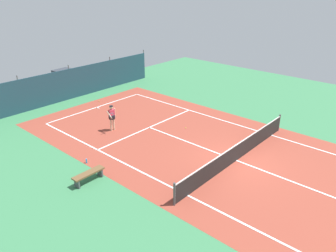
# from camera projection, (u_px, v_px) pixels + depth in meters

# --- Properties ---
(ground_plane) EXTENTS (36.00, 36.00, 0.00)m
(ground_plane) POSITION_uv_depth(u_px,v_px,m) (236.00, 161.00, 17.34)
(ground_plane) COLOR #387A4C
(court_surface) EXTENTS (11.02, 26.60, 0.01)m
(court_surface) POSITION_uv_depth(u_px,v_px,m) (236.00, 160.00, 17.33)
(court_surface) COLOR brown
(court_surface) RESTS_ON ground
(tennis_net) EXTENTS (10.12, 0.10, 1.10)m
(tennis_net) POSITION_uv_depth(u_px,v_px,m) (237.00, 152.00, 17.13)
(tennis_net) COLOR black
(tennis_net) RESTS_ON ground
(back_fence) EXTENTS (16.30, 0.98, 2.70)m
(back_fence) POSITION_uv_depth(u_px,v_px,m) (68.00, 89.00, 26.48)
(back_fence) COLOR #1E3D4C
(back_fence) RESTS_ON ground
(tennis_player) EXTENTS (0.76, 0.72, 1.64)m
(tennis_player) POSITION_uv_depth(u_px,v_px,m) (112.00, 116.00, 20.44)
(tennis_player) COLOR #D8AD8C
(tennis_player) RESTS_ON ground
(tennis_ball_near_player) EXTENTS (0.07, 0.07, 0.07)m
(tennis_ball_near_player) POSITION_uv_depth(u_px,v_px,m) (99.00, 101.00, 25.73)
(tennis_ball_near_player) COLOR #CCDB33
(tennis_ball_near_player) RESTS_ON ground
(tennis_ball_midcourt) EXTENTS (0.07, 0.07, 0.07)m
(tennis_ball_midcourt) POSITION_uv_depth(u_px,v_px,m) (186.00, 128.00, 21.09)
(tennis_ball_midcourt) COLOR #CCDB33
(tennis_ball_midcourt) RESTS_ON ground
(parked_car) EXTENTS (2.29, 4.34, 1.68)m
(parked_car) POSITION_uv_depth(u_px,v_px,m) (67.00, 80.00, 28.32)
(parked_car) COLOR silver
(parked_car) RESTS_ON ground
(courtside_bench) EXTENTS (1.60, 0.40, 0.49)m
(courtside_bench) POSITION_uv_depth(u_px,v_px,m) (89.00, 175.00, 15.39)
(courtside_bench) COLOR brown
(courtside_bench) RESTS_ON ground
(water_bottle) EXTENTS (0.08, 0.08, 0.24)m
(water_bottle) POSITION_uv_depth(u_px,v_px,m) (86.00, 161.00, 17.06)
(water_bottle) COLOR #338CD8
(water_bottle) RESTS_ON ground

